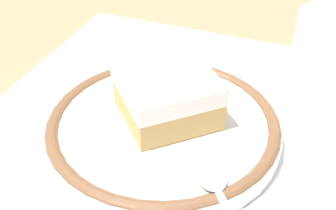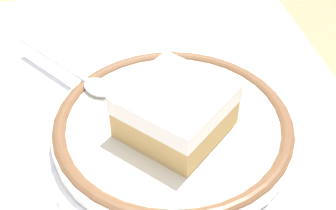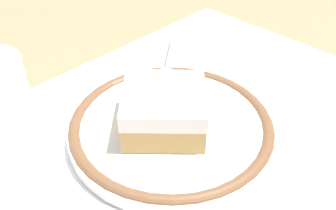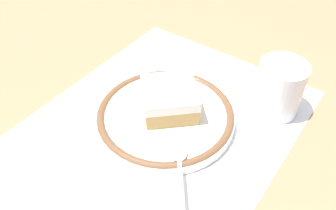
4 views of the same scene
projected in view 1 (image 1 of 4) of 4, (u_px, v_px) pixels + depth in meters
ground_plane at (149, 159)px, 0.39m from camera, size 2.40×2.40×0.00m
placemat at (149, 158)px, 0.39m from camera, size 0.49×0.36×0.00m
plate at (168, 128)px, 0.41m from camera, size 0.21×0.21×0.02m
cake_slice at (170, 96)px, 0.40m from camera, size 0.11×0.11×0.04m
spoon at (224, 202)px, 0.33m from camera, size 0.12×0.10×0.01m
cup at (327, 61)px, 0.45m from camera, size 0.07×0.07×0.09m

